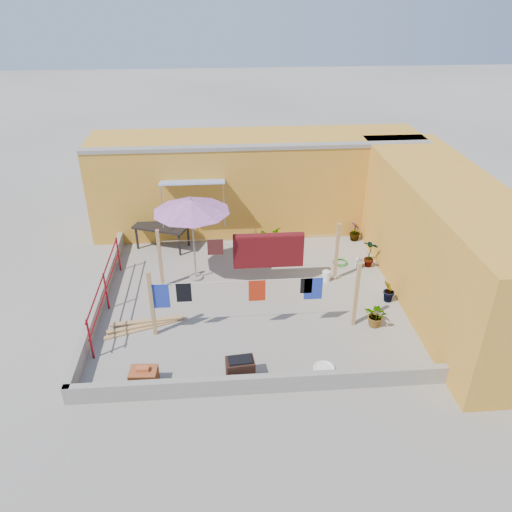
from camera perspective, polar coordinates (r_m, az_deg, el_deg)
name	(u,v)px	position (r m, az deg, el deg)	size (l,w,h in m)	color
ground	(252,298)	(13.86, -0.51, -4.80)	(80.00, 80.00, 0.00)	#9E998E
wall_back	(256,182)	(17.33, 0.02, 8.47)	(11.00, 3.27, 3.21)	orange
wall_right	(444,240)	(14.32, 20.71, 1.74)	(2.40, 9.00, 3.20)	orange
parapet_front	(263,384)	(10.94, 0.85, -14.38)	(8.30, 0.16, 0.44)	gray
parapet_left	(101,298)	(14.11, -17.33, -4.57)	(0.16, 7.30, 0.44)	gray
red_railing	(105,286)	(13.63, -16.85, -3.27)	(0.05, 4.20, 1.10)	maroon
clothesline_rig	(265,255)	(13.84, 1.05, 0.09)	(5.09, 2.35, 1.80)	tan
patio_umbrella	(191,206)	(13.76, -7.41, 5.64)	(2.31, 2.31, 2.57)	gray
outdoor_table	(162,227)	(16.37, -10.72, 3.26)	(1.91, 1.42, 0.80)	black
brick_stack	(144,378)	(11.33, -12.69, -13.42)	(0.61, 0.46, 0.51)	#964D22
lumber_pile	(144,325)	(13.07, -12.66, -7.70)	(2.00, 0.79, 0.12)	tan
brazier	(240,369)	(11.20, -1.81, -12.78)	(0.65, 0.47, 0.55)	black
white_basin	(324,369)	(11.64, 7.78, -12.62)	(0.49, 0.49, 0.08)	white
water_jug_a	(359,263)	(15.52, 11.65, -0.80)	(0.21, 0.21, 0.33)	white
water_jug_b	(326,276)	(14.67, 8.03, -2.28)	(0.23, 0.23, 0.36)	white
green_hose	(340,262)	(15.69, 9.60, -0.72)	(0.47, 0.47, 0.07)	#1E7C1B
plant_back_a	(267,239)	(15.97, 1.28, 1.91)	(0.77, 0.67, 0.85)	#225F1B
plant_back_b	(355,232)	(17.04, 11.23, 2.75)	(0.35, 0.35, 0.63)	#225F1B
plant_right_a	(370,253)	(15.47, 12.90, 0.33)	(0.49, 0.33, 0.94)	#225F1B
plant_right_b	(389,291)	(13.99, 14.96, -3.88)	(0.38, 0.31, 0.69)	#225F1B
plant_right_c	(377,315)	(13.01, 13.62, -6.61)	(0.57, 0.50, 0.64)	#225F1B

